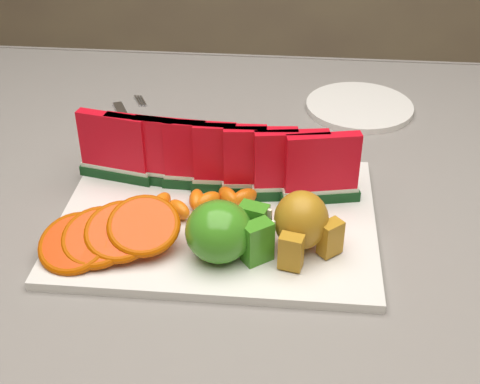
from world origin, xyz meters
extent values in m
cube|color=#46271D|center=(0.00, 0.00, 0.73)|extent=(1.40, 0.90, 0.03)
cube|color=gray|center=(0.00, 0.00, 0.75)|extent=(1.52, 1.02, 0.01)
cube|color=gray|center=(0.00, 0.51, 0.66)|extent=(1.52, 0.01, 0.20)
cube|color=silver|center=(0.02, -0.05, 0.76)|extent=(0.40, 0.30, 0.01)
ellipsoid|color=#268512|center=(0.04, -0.13, 0.80)|extent=(0.09, 0.09, 0.07)
cube|color=#268512|center=(0.08, -0.13, 0.80)|extent=(0.04, 0.04, 0.05)
cube|color=beige|center=(0.09, -0.13, 0.80)|extent=(0.03, 0.02, 0.05)
cube|color=#268512|center=(0.07, -0.10, 0.80)|extent=(0.04, 0.03, 0.05)
cube|color=beige|center=(0.08, -0.10, 0.80)|extent=(0.03, 0.01, 0.05)
ellipsoid|color=#9C7C0F|center=(0.13, -0.11, 0.81)|extent=(0.07, 0.07, 0.07)
cube|color=#9C7C0F|center=(0.12, -0.15, 0.79)|extent=(0.03, 0.02, 0.04)
cube|color=#9C7C0F|center=(0.16, -0.12, 0.79)|extent=(0.03, 0.03, 0.04)
cylinder|color=silver|center=(0.22, 0.29, 0.76)|extent=(0.23, 0.23, 0.01)
cube|color=silver|center=(-0.15, 0.20, 0.76)|extent=(0.09, 0.16, 0.00)
cube|color=silver|center=(-0.16, 0.29, 0.76)|extent=(0.02, 0.04, 0.00)
cube|color=silver|center=(-0.15, 0.29, 0.76)|extent=(0.02, 0.04, 0.00)
cube|color=silver|center=(-0.15, 0.29, 0.76)|extent=(0.02, 0.04, 0.00)
cube|color=#0F360F|center=(-0.13, 0.03, 0.78)|extent=(0.11, 0.04, 0.01)
cube|color=silver|center=(-0.13, 0.03, 0.79)|extent=(0.10, 0.04, 0.01)
cube|color=red|center=(-0.13, 0.03, 0.83)|extent=(0.10, 0.04, 0.08)
cube|color=#0F360F|center=(-0.09, 0.02, 0.78)|extent=(0.11, 0.04, 0.01)
cube|color=silver|center=(-0.09, 0.02, 0.79)|extent=(0.10, 0.03, 0.01)
cube|color=red|center=(-0.09, 0.02, 0.83)|extent=(0.10, 0.03, 0.08)
cube|color=#0F360F|center=(-0.05, 0.02, 0.78)|extent=(0.11, 0.03, 0.01)
cube|color=silver|center=(-0.05, 0.02, 0.79)|extent=(0.10, 0.03, 0.01)
cube|color=red|center=(-0.05, 0.02, 0.83)|extent=(0.10, 0.02, 0.08)
cube|color=#0F360F|center=(-0.01, 0.01, 0.78)|extent=(0.11, 0.02, 0.01)
cube|color=silver|center=(-0.01, 0.01, 0.79)|extent=(0.10, 0.02, 0.01)
cube|color=red|center=(-0.01, 0.01, 0.83)|extent=(0.10, 0.02, 0.08)
cube|color=#0F360F|center=(0.03, 0.01, 0.78)|extent=(0.11, 0.02, 0.01)
cube|color=silver|center=(0.03, 0.01, 0.79)|extent=(0.10, 0.02, 0.01)
cube|color=red|center=(0.03, 0.01, 0.83)|extent=(0.10, 0.02, 0.08)
cube|color=#0F360F|center=(0.07, 0.00, 0.78)|extent=(0.11, 0.03, 0.01)
cube|color=silver|center=(0.07, 0.00, 0.79)|extent=(0.10, 0.03, 0.01)
cube|color=red|center=(0.07, 0.00, 0.83)|extent=(0.10, 0.02, 0.08)
cube|color=#0F360F|center=(0.11, 0.00, 0.78)|extent=(0.11, 0.04, 0.01)
cube|color=silver|center=(0.11, 0.00, 0.79)|extent=(0.10, 0.03, 0.01)
cube|color=red|center=(0.11, 0.00, 0.83)|extent=(0.10, 0.03, 0.08)
cube|color=#0F360F|center=(0.15, 0.00, 0.78)|extent=(0.11, 0.04, 0.01)
cube|color=silver|center=(0.15, 0.00, 0.79)|extent=(0.10, 0.04, 0.01)
cube|color=red|center=(0.15, 0.00, 0.83)|extent=(0.10, 0.04, 0.08)
cylinder|color=#C54203|center=(-0.13, -0.14, 0.79)|extent=(0.09, 0.09, 0.03)
torus|color=#DC6805|center=(-0.13, -0.14, 0.79)|extent=(0.10, 0.10, 0.04)
cylinder|color=#C54203|center=(-0.11, -0.14, 0.79)|extent=(0.08, 0.08, 0.03)
torus|color=#DC6805|center=(-0.11, -0.14, 0.79)|extent=(0.10, 0.09, 0.04)
cylinder|color=#C54203|center=(-0.08, -0.13, 0.80)|extent=(0.08, 0.08, 0.03)
torus|color=#DC6805|center=(-0.08, -0.13, 0.80)|extent=(0.09, 0.09, 0.04)
cylinder|color=#C54203|center=(-0.06, -0.12, 0.80)|extent=(0.09, 0.09, 0.03)
torus|color=#DC6805|center=(-0.06, -0.12, 0.80)|extent=(0.10, 0.10, 0.04)
cylinder|color=#C54203|center=(-0.10, 0.08, 0.78)|extent=(0.07, 0.07, 0.03)
torus|color=#DC6805|center=(-0.10, 0.08, 0.78)|extent=(0.08, 0.08, 0.03)
cylinder|color=#C54203|center=(-0.05, 0.08, 0.79)|extent=(0.08, 0.08, 0.03)
torus|color=#DC6805|center=(-0.05, 0.08, 0.79)|extent=(0.09, 0.09, 0.03)
cylinder|color=#C54203|center=(0.00, 0.08, 0.79)|extent=(0.08, 0.08, 0.03)
torus|color=#DC6805|center=(0.00, 0.08, 0.79)|extent=(0.09, 0.09, 0.03)
cylinder|color=#C54203|center=(0.05, 0.08, 0.79)|extent=(0.09, 0.09, 0.03)
torus|color=#DC6805|center=(0.05, 0.08, 0.79)|extent=(0.10, 0.10, 0.03)
cylinder|color=#C54203|center=(0.10, 0.08, 0.80)|extent=(0.09, 0.09, 0.03)
torus|color=#DC6805|center=(0.10, 0.08, 0.80)|extent=(0.10, 0.10, 0.03)
ellipsoid|color=orange|center=(-0.05, -0.05, 0.78)|extent=(0.03, 0.04, 0.02)
ellipsoid|color=orange|center=(-0.02, -0.06, 0.78)|extent=(0.04, 0.04, 0.02)
ellipsoid|color=orange|center=(-0.01, -0.03, 0.78)|extent=(0.02, 0.04, 0.02)
ellipsoid|color=orange|center=(0.01, -0.04, 0.78)|extent=(0.04, 0.04, 0.02)
ellipsoid|color=orange|center=(0.03, -0.02, 0.78)|extent=(0.04, 0.04, 0.02)
ellipsoid|color=orange|center=(0.06, -0.02, 0.78)|extent=(0.04, 0.04, 0.02)
camera|label=1|loc=(0.12, -0.74, 1.27)|focal=50.00mm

